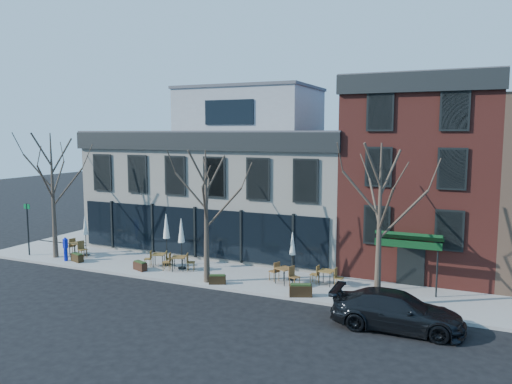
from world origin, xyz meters
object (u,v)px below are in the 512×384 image
at_px(umbrella_0, 85,227).
at_px(cafe_set_0, 77,247).
at_px(parked_sedan, 397,311).
at_px(call_box, 66,248).

bearing_deg(umbrella_0, cafe_set_0, -140.44).
distance_m(cafe_set_0, umbrella_0, 1.41).
xyz_separation_m(parked_sedan, cafe_set_0, (-20.72, 3.63, -0.09)).
relative_size(cafe_set_0, umbrella_0, 0.79).
distance_m(parked_sedan, cafe_set_0, 21.04).
relative_size(call_box, umbrella_0, 0.58).
bearing_deg(umbrella_0, parked_sedan, -11.17).
xyz_separation_m(call_box, cafe_set_0, (-0.33, 1.27, -0.25)).
relative_size(parked_sedan, umbrella_0, 2.07).
height_order(parked_sedan, cafe_set_0, parked_sedan).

